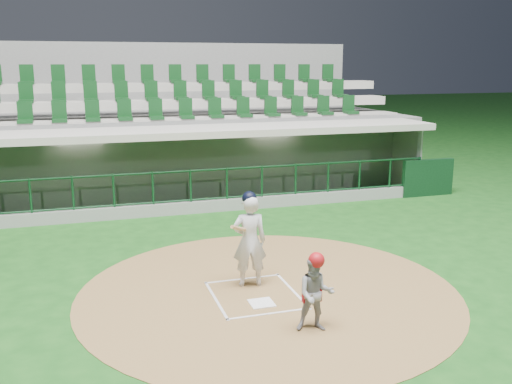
# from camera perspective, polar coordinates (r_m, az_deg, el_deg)

# --- Properties ---
(ground) EXTENTS (120.00, 120.00, 0.00)m
(ground) POSITION_cam_1_polar(r_m,az_deg,el_deg) (11.08, -0.56, -9.76)
(ground) COLOR #144614
(ground) RESTS_ON ground
(dirt_circle) EXTENTS (7.20, 7.20, 0.01)m
(dirt_circle) POSITION_cam_1_polar(r_m,az_deg,el_deg) (10.99, 1.27, -9.93)
(dirt_circle) COLOR brown
(dirt_circle) RESTS_ON ground
(home_plate) EXTENTS (0.43, 0.43, 0.02)m
(home_plate) POSITION_cam_1_polar(r_m,az_deg,el_deg) (10.46, 0.56, -11.05)
(home_plate) COLOR white
(home_plate) RESTS_ON dirt_circle
(batter_box_chalk) EXTENTS (1.55, 1.80, 0.01)m
(batter_box_chalk) POSITION_cam_1_polar(r_m,az_deg,el_deg) (10.81, -0.10, -10.26)
(batter_box_chalk) COLOR silver
(batter_box_chalk) RESTS_ON ground
(dugout_structure) EXTENTS (16.40, 3.70, 3.00)m
(dugout_structure) POSITION_cam_1_polar(r_m,az_deg,el_deg) (18.16, -7.53, 2.26)
(dugout_structure) COLOR slate
(dugout_structure) RESTS_ON ground
(seating_deck) EXTENTS (17.00, 6.72, 5.15)m
(seating_deck) POSITION_cam_1_polar(r_m,az_deg,el_deg) (21.11, -9.14, 4.94)
(seating_deck) COLOR slate
(seating_deck) RESTS_ON ground
(batter) EXTENTS (0.89, 0.90, 1.88)m
(batter) POSITION_cam_1_polar(r_m,az_deg,el_deg) (10.95, -0.67, -4.75)
(batter) COLOR silver
(batter) RESTS_ON dirt_circle
(catcher) EXTENTS (0.71, 0.62, 1.32)m
(catcher) POSITION_cam_1_polar(r_m,az_deg,el_deg) (9.31, 5.97, -9.96)
(catcher) COLOR gray
(catcher) RESTS_ON dirt_circle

